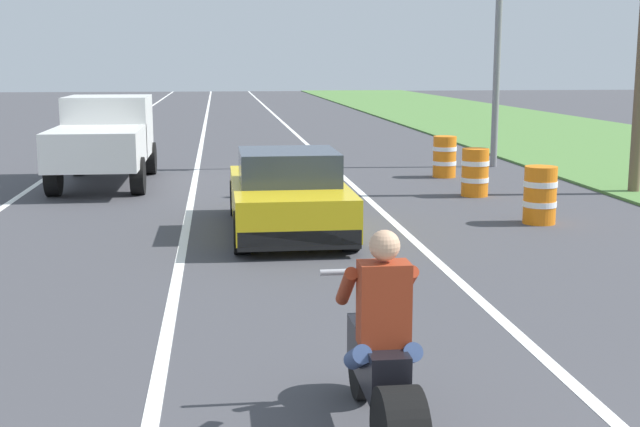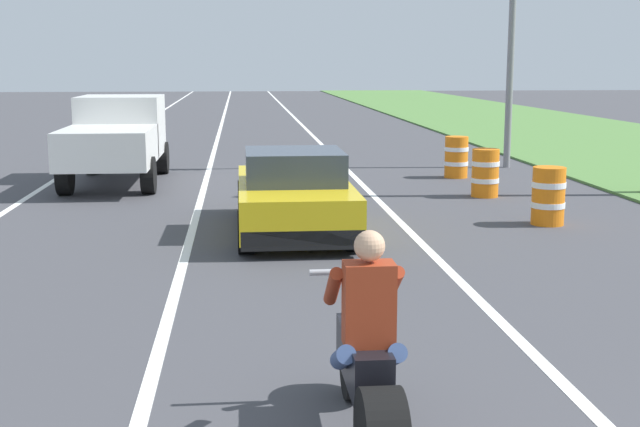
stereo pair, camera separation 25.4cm
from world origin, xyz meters
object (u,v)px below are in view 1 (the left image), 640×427
object	(u,v)px
motorcycle_with_rider	(383,370)
construction_barrel_mid	(475,172)
traffic_light_mast_near	(456,16)
construction_barrel_far	(445,157)
construction_barrel_nearest	(540,195)
sports_car_yellow	(288,194)
pickup_truck_left_lane_white	(104,136)

from	to	relation	value
motorcycle_with_rider	construction_barrel_mid	xyz separation A→B (m)	(4.19, 11.30, -0.09)
traffic_light_mast_near	construction_barrel_far	bearing A→B (deg)	-110.96
construction_barrel_mid	traffic_light_mast_near	bearing A→B (deg)	79.80
construction_barrel_nearest	construction_barrel_far	xyz separation A→B (m)	(-0.05, 6.06, 0.00)
traffic_light_mast_near	sports_car_yellow	bearing A→B (deg)	-121.91
sports_car_yellow	traffic_light_mast_near	size ratio (longest dim) A/B	0.72
traffic_light_mast_near	construction_barrel_far	size ratio (longest dim) A/B	6.00
motorcycle_with_rider	sports_car_yellow	xyz separation A→B (m)	(-0.02, 7.98, 0.04)
construction_barrel_mid	construction_barrel_far	bearing A→B (deg)	87.06
motorcycle_with_rider	construction_barrel_far	world-z (taller)	motorcycle_with_rider
motorcycle_with_rider	sports_car_yellow	distance (m)	7.98
pickup_truck_left_lane_white	construction_barrel_mid	size ratio (longest dim) A/B	4.80
construction_barrel_far	construction_barrel_mid	bearing A→B (deg)	-92.94
pickup_truck_left_lane_white	construction_barrel_nearest	bearing A→B (deg)	-35.45
construction_barrel_mid	sports_car_yellow	bearing A→B (deg)	-141.72
sports_car_yellow	traffic_light_mast_near	world-z (taller)	traffic_light_mast_near
traffic_light_mast_near	construction_barrel_mid	distance (m)	6.00
sports_car_yellow	pickup_truck_left_lane_white	bearing A→B (deg)	121.63
construction_barrel_nearest	construction_barrel_far	world-z (taller)	same
pickup_truck_left_lane_white	traffic_light_mast_near	bearing A→B (deg)	13.88
traffic_light_mast_near	construction_barrel_far	world-z (taller)	traffic_light_mast_near
construction_barrel_mid	construction_barrel_far	distance (m)	2.96
motorcycle_with_rider	construction_barrel_mid	size ratio (longest dim) A/B	2.21
sports_car_yellow	construction_barrel_nearest	bearing A→B (deg)	2.90
sports_car_yellow	construction_barrel_nearest	world-z (taller)	sports_car_yellow
sports_car_yellow	construction_barrel_far	xyz separation A→B (m)	(4.36, 6.28, -0.13)
motorcycle_with_rider	construction_barrel_mid	distance (m)	12.05
pickup_truck_left_lane_white	construction_barrel_nearest	size ratio (longest dim) A/B	4.80
sports_car_yellow	motorcycle_with_rider	bearing A→B (deg)	-89.86
construction_barrel_nearest	construction_barrel_far	distance (m)	6.06
motorcycle_with_rider	pickup_truck_left_lane_white	bearing A→B (deg)	104.87
construction_barrel_mid	motorcycle_with_rider	bearing A→B (deg)	-110.34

